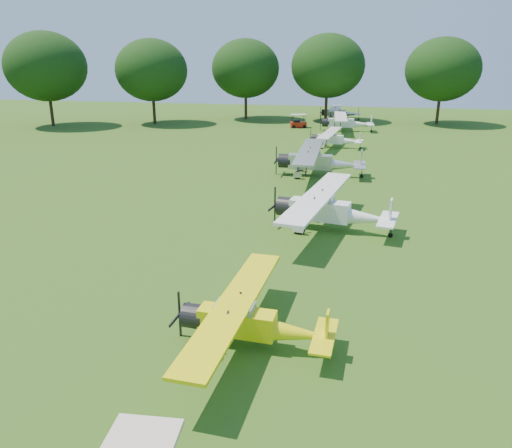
{
  "coord_description": "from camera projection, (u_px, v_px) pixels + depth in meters",
  "views": [
    {
      "loc": [
        3.19,
        -22.29,
        9.95
      ],
      "look_at": [
        -1.86,
        2.14,
        1.4
      ],
      "focal_mm": 35.0,
      "sensor_mm": 36.0,
      "label": 1
    }
  ],
  "objects": [
    {
      "name": "ground",
      "position": [
        284.0,
        267.0,
        24.49
      ],
      "size": [
        160.0,
        160.0,
        0.0
      ],
      "primitive_type": "plane",
      "color": "#235014",
      "rests_on": "ground"
    },
    {
      "name": "golf_cart",
      "position": [
        298.0,
        123.0,
        70.26
      ],
      "size": [
        2.45,
        1.9,
        1.85
      ],
      "rotation": [
        0.0,
        0.0,
        0.31
      ],
      "color": "#AB1D0C",
      "rests_on": "ground"
    },
    {
      "name": "aircraft_2",
      "position": [
        249.0,
        320.0,
        17.57
      ],
      "size": [
        5.78,
        9.21,
        1.81
      ],
      "rotation": [
        0.0,
        0.0,
        -0.06
      ],
      "color": "#F4EC0A",
      "rests_on": "ground"
    },
    {
      "name": "aircraft_3",
      "position": [
        329.0,
        208.0,
        29.25
      ],
      "size": [
        7.43,
        11.77,
        2.31
      ],
      "rotation": [
        0.0,
        0.0,
        -0.17
      ],
      "color": "white",
      "rests_on": "ground"
    },
    {
      "name": "aircraft_5",
      "position": [
        334.0,
        138.0,
        55.2
      ],
      "size": [
        5.88,
        9.35,
        1.84
      ],
      "rotation": [
        0.0,
        0.0,
        -0.11
      ],
      "color": "white",
      "rests_on": "ground"
    },
    {
      "name": "aircraft_6",
      "position": [
        345.0,
        121.0,
        66.71
      ],
      "size": [
        7.17,
        11.42,
        2.25
      ],
      "rotation": [
        0.0,
        0.0,
        0.06
      ],
      "color": "white",
      "rests_on": "ground"
    },
    {
      "name": "tree_belt",
      "position": [
        371.0,
        101.0,
        21.35
      ],
      "size": [
        137.36,
        130.27,
        14.52
      ],
      "color": "black",
      "rests_on": "ground"
    },
    {
      "name": "aircraft_7",
      "position": [
        339.0,
        112.0,
        79.04
      ],
      "size": [
        6.38,
        10.12,
        2.0
      ],
      "rotation": [
        0.0,
        0.0,
        -0.0
      ],
      "color": "silver",
      "rests_on": "ground"
    },
    {
      "name": "aircraft_4",
      "position": [
        317.0,
        160.0,
        42.27
      ],
      "size": [
        7.68,
        12.19,
        2.41
      ],
      "rotation": [
        0.0,
        0.0,
        0.02
      ],
      "color": "silver",
      "rests_on": "ground"
    }
  ]
}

